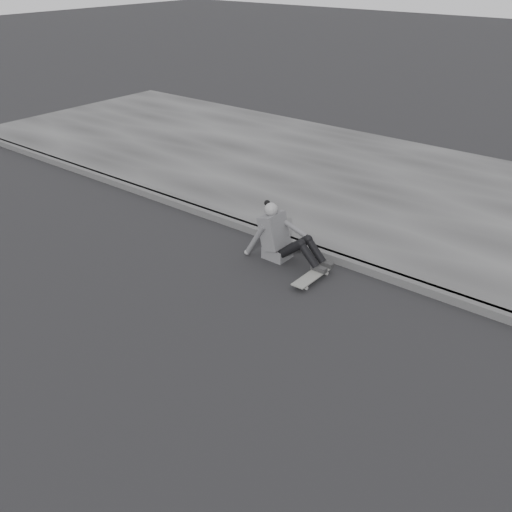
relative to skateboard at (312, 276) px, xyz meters
The scene contains 5 objects.
ground 2.27m from the skateboard, 56.22° to the right, with size 80.00×80.00×0.00m, color black.
curb 1.44m from the skateboard, 28.79° to the left, with size 24.00×0.16×0.12m, color #434343.
sidewalk 3.92m from the skateboard, 71.23° to the left, with size 24.00×6.00×0.12m, color #3D3D3D.
skateboard is the anchor object (origin of this frame).
seated_woman 0.83m from the skateboard, 161.47° to the left, with size 1.38×0.46×0.88m.
Camera 1 is at (2.43, -4.04, 4.12)m, focal length 40.00 mm.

